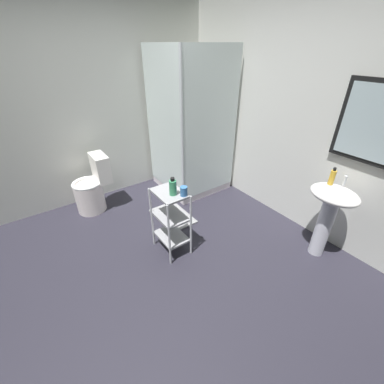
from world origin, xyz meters
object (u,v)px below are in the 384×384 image
at_px(pedestal_sink, 330,209).
at_px(bath_mat, 172,216).
at_px(shower_stall, 189,161).
at_px(storage_cart, 171,217).
at_px(body_wash_bottle_green, 173,187).
at_px(toilet, 92,189).
at_px(rinse_cup, 184,191).
at_px(hand_soap_bottle, 332,177).

height_order(pedestal_sink, bath_mat, pedestal_sink).
height_order(shower_stall, storage_cart, shower_stall).
bearing_deg(shower_stall, body_wash_bottle_green, -41.30).
bearing_deg(toilet, rinse_cup, 20.19).
distance_m(storage_cart, bath_mat, 0.74).
relative_size(hand_soap_bottle, body_wash_bottle_green, 0.97).
distance_m(hand_soap_bottle, rinse_cup, 1.43).
xyz_separation_m(toilet, rinse_cup, (1.43, 0.53, 0.47)).
height_order(body_wash_bottle_green, bath_mat, body_wash_bottle_green).
bearing_deg(pedestal_sink, toilet, -142.98).
xyz_separation_m(rinse_cup, bath_mat, (-0.64, 0.23, -0.78)).
distance_m(shower_stall, body_wash_bottle_green, 1.46).
xyz_separation_m(hand_soap_bottle, bath_mat, (-1.39, -0.98, -0.88)).
height_order(storage_cart, body_wash_bottle_green, body_wash_bottle_green).
height_order(toilet, body_wash_bottle_green, body_wash_bottle_green).
height_order(pedestal_sink, storage_cart, pedestal_sink).
height_order(shower_stall, rinse_cup, shower_stall).
xyz_separation_m(shower_stall, hand_soap_bottle, (1.88, 0.36, 0.42)).
xyz_separation_m(toilet, storage_cart, (1.30, 0.44, 0.12)).
distance_m(hand_soap_bottle, body_wash_bottle_green, 1.53).
distance_m(pedestal_sink, hand_soap_bottle, 0.32).
bearing_deg(bath_mat, rinse_cup, -19.98).
bearing_deg(storage_cart, rinse_cup, 32.17).
distance_m(shower_stall, bath_mat, 0.92).
bearing_deg(toilet, hand_soap_bottle, 38.63).
bearing_deg(shower_stall, storage_cart, -43.20).
relative_size(storage_cart, rinse_cup, 7.90).
relative_size(body_wash_bottle_green, bath_mat, 0.30).
bearing_deg(pedestal_sink, body_wash_bottle_green, -125.86).
xyz_separation_m(pedestal_sink, bath_mat, (-1.48, -0.95, -0.57)).
height_order(shower_stall, hand_soap_bottle, shower_stall).
distance_m(pedestal_sink, rinse_cup, 1.46).
xyz_separation_m(toilet, body_wash_bottle_green, (1.36, 0.45, 0.51)).
height_order(toilet, hand_soap_bottle, hand_soap_bottle).
distance_m(storage_cart, rinse_cup, 0.38).
bearing_deg(toilet, storage_cart, 18.83).
bearing_deg(storage_cart, hand_soap_bottle, 55.82).
relative_size(hand_soap_bottle, bath_mat, 0.30).
xyz_separation_m(shower_stall, body_wash_bottle_green, (1.06, -0.93, 0.36)).
relative_size(shower_stall, toilet, 2.63).
relative_size(pedestal_sink, hand_soap_bottle, 4.57).
distance_m(toilet, rinse_cup, 1.60).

